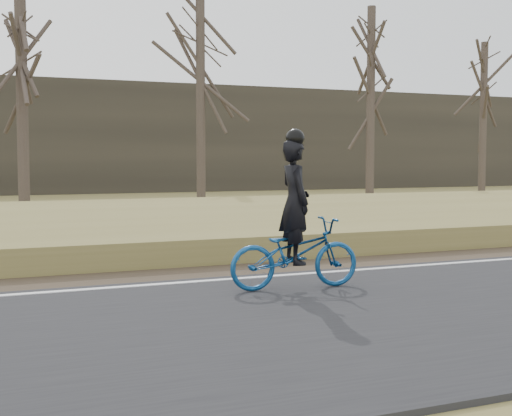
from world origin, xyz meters
name	(u,v)px	position (x,y,z in m)	size (l,w,h in m)	color
ground	(283,282)	(0.00, 0.00, 0.00)	(120.00, 120.00, 0.00)	olive
road	(372,313)	(0.00, -2.50, 0.03)	(120.00, 6.00, 0.06)	black
edge_line	(277,276)	(0.00, 0.20, 0.07)	(120.00, 0.12, 0.01)	silver
shoulder	(252,269)	(0.00, 1.20, 0.02)	(120.00, 1.60, 0.04)	#473A2B
embankment	(195,239)	(0.00, 4.20, 0.22)	(120.00, 5.00, 0.44)	olive
ballast	(148,223)	(0.00, 8.00, 0.23)	(120.00, 3.00, 0.45)	slate
railroad	(147,211)	(0.00, 8.00, 0.53)	(120.00, 2.40, 0.29)	black
treeline_backdrop	(42,137)	(0.00, 30.00, 3.00)	(120.00, 4.00, 6.00)	#383328
cyclist	(295,239)	(-0.22, -0.86, 0.76)	(1.92, 0.80, 2.22)	navy
bare_tree_near_left	(22,93)	(-2.47, 13.57, 3.90)	(0.36, 0.36, 7.80)	#4C4037
bare_tree_center	(201,84)	(4.70, 17.50, 4.84)	(0.36, 0.36, 9.68)	#4C4037
bare_tree_right	(371,105)	(11.66, 15.95, 4.08)	(0.36, 0.36, 8.16)	#4C4037
bare_tree_far_right	(483,120)	(19.69, 18.35, 3.78)	(0.36, 0.36, 7.56)	#4C4037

